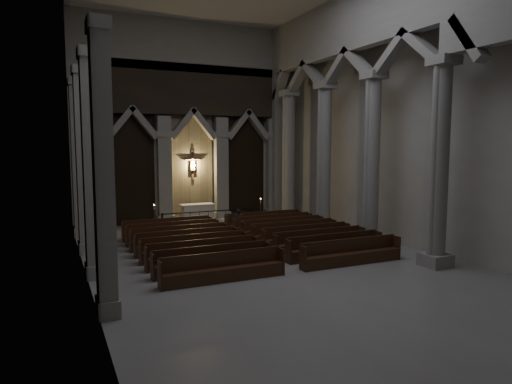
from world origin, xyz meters
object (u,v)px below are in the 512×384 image
(candle_stand_left, at_px, (154,224))
(candle_stand_right, at_px, (261,217))
(altar, at_px, (197,212))
(altar_rail, at_px, (208,217))
(pews, at_px, (248,242))
(worshipper, at_px, (239,221))

(candle_stand_left, xyz_separation_m, candle_stand_right, (6.34, -0.15, 0.01))
(altar, height_order, altar_rail, altar)
(altar_rail, xyz_separation_m, candle_stand_left, (-2.95, 0.44, -0.29))
(altar, height_order, candle_stand_left, candle_stand_left)
(candle_stand_left, xyz_separation_m, pews, (2.95, -6.07, -0.07))
(pews, bearing_deg, candle_stand_left, 115.89)
(altar_rail, height_order, worshipper, worshipper)
(altar, relative_size, candle_stand_left, 1.36)
(candle_stand_right, distance_m, worshipper, 3.21)
(candle_stand_left, bearing_deg, altar_rail, -8.57)
(altar_rail, relative_size, candle_stand_right, 3.49)
(altar_rail, bearing_deg, candle_stand_left, 171.43)
(altar, relative_size, altar_rail, 0.38)
(candle_stand_left, distance_m, candle_stand_right, 6.34)
(candle_stand_left, bearing_deg, pews, -64.11)
(altar, xyz_separation_m, candle_stand_right, (3.41, -1.71, -0.25))
(candle_stand_right, height_order, pews, candle_stand_right)
(candle_stand_right, xyz_separation_m, worshipper, (-2.31, -2.21, 0.23))
(altar_rail, distance_m, candle_stand_left, 2.99)
(candle_stand_left, bearing_deg, worshipper, -30.38)
(candle_stand_right, bearing_deg, altar_rail, -175.05)
(candle_stand_left, distance_m, pews, 6.75)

